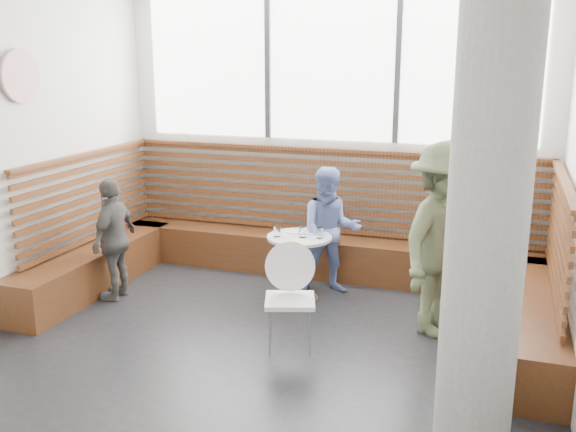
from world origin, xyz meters
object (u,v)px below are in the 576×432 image
(child_back, at_px, (330,231))
(child_left, at_px, (114,239))
(adult_man, at_px, (443,240))
(concrete_column, at_px, (488,205))
(cafe_table, at_px, (299,254))
(cafe_chair, at_px, (293,288))

(child_back, bearing_deg, child_left, -177.94)
(adult_man, bearing_deg, child_left, 113.87)
(child_back, height_order, child_left, child_back)
(child_left, bearing_deg, concrete_column, 65.16)
(adult_man, xyz_separation_m, child_left, (-3.30, -0.21, -0.25))
(cafe_table, xyz_separation_m, cafe_chair, (0.29, -1.08, 0.05))
(cafe_chair, height_order, adult_man, adult_man)
(concrete_column, xyz_separation_m, adult_man, (-0.40, 1.65, -0.71))
(cafe_table, height_order, child_left, child_left)
(concrete_column, xyz_separation_m, child_left, (-3.70, 1.44, -0.96))
(cafe_table, distance_m, cafe_chair, 1.12)
(concrete_column, relative_size, adult_man, 1.80)
(adult_man, bearing_deg, cafe_table, 96.53)
(cafe_table, height_order, child_back, child_back)
(cafe_chair, relative_size, child_back, 0.67)
(concrete_column, distance_m, cafe_chair, 2.11)
(cafe_table, height_order, cafe_chair, cafe_chair)
(concrete_column, height_order, child_left, concrete_column)
(concrete_column, height_order, cafe_chair, concrete_column)
(child_back, bearing_deg, cafe_table, -148.62)
(cafe_table, relative_size, cafe_chair, 0.75)
(child_left, bearing_deg, adult_man, 90.01)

